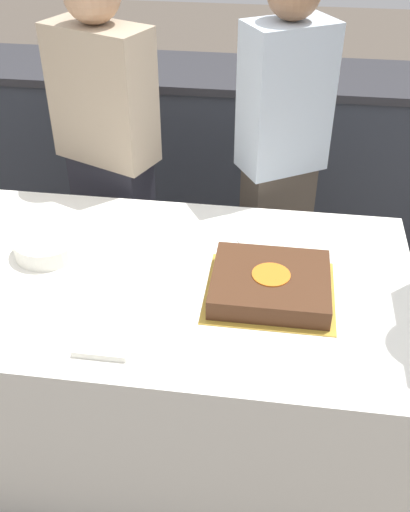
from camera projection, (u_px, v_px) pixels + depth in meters
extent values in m
plane|color=brown|center=(153.00, 418.00, 2.44)|extent=(14.00, 14.00, 0.00)
cube|color=#333842|center=(205.00, 152.00, 3.44)|extent=(4.40, 0.55, 0.88)
cube|color=#2D2D33|center=(205.00, 73.00, 3.17)|extent=(4.40, 0.58, 0.04)
cube|color=white|center=(148.00, 354.00, 2.22)|extent=(1.82, 0.97, 0.74)
cube|color=gold|center=(270.00, 292.00, 1.93)|extent=(0.41, 0.37, 0.00)
cube|color=#472816|center=(270.00, 283.00, 1.91)|extent=(0.37, 0.33, 0.07)
cylinder|color=orange|center=(271.00, 275.00, 1.89)|extent=(0.12, 0.12, 0.00)
cylinder|color=white|center=(48.00, 245.00, 2.09)|extent=(0.23, 0.23, 0.06)
cylinder|color=white|center=(262.00, 237.00, 2.19)|extent=(0.19, 0.19, 0.00)
cube|color=white|center=(103.00, 346.00, 1.72)|extent=(0.16, 0.09, 0.02)
cube|color=#4C4238|center=(273.00, 247.00, 2.72)|extent=(0.32, 0.28, 0.82)
cube|color=silver|center=(285.00, 99.00, 2.31)|extent=(0.39, 0.34, 0.58)
cube|color=#282833|center=(117.00, 235.00, 2.80)|extent=(0.39, 0.29, 0.81)
cube|color=tan|center=(102.00, 95.00, 2.41)|extent=(0.46, 0.35, 0.55)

